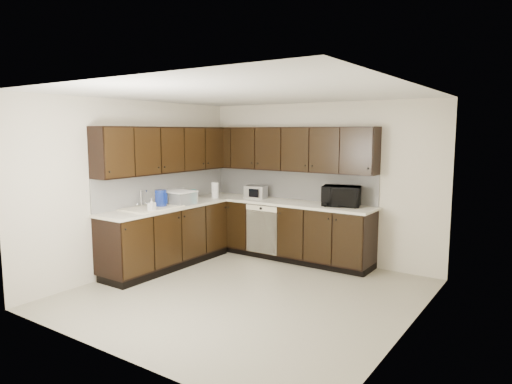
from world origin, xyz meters
TOP-DOWN VIEW (x-y plane):
  - floor at (0.00, 0.00)m, footprint 4.00×4.00m
  - ceiling at (0.00, 0.00)m, footprint 4.00×4.00m
  - wall_back at (0.00, 2.00)m, footprint 4.00×0.02m
  - wall_left at (-2.00, 0.00)m, footprint 0.02×4.00m
  - wall_right at (2.00, 0.00)m, footprint 0.02×4.00m
  - wall_front at (0.00, -2.00)m, footprint 4.00×0.02m
  - lower_cabinets at (-1.01, 1.11)m, footprint 3.00×2.80m
  - countertop at (-1.01, 1.11)m, footprint 3.03×2.83m
  - backsplash at (-1.22, 1.32)m, footprint 3.00×2.80m
  - upper_cabinets at (-1.10, 1.20)m, footprint 3.00×2.80m
  - dishwasher at (-0.70, 1.41)m, footprint 0.58×0.04m
  - sink at (-1.68, -0.01)m, footprint 0.54×0.82m
  - microwave at (0.50, 1.75)m, footprint 0.63×0.51m
  - soap_bottle_a at (-1.48, -0.18)m, footprint 0.10×0.10m
  - soap_bottle_b at (-1.78, 0.78)m, footprint 0.10×0.10m
  - toaster_oven at (-1.01, 1.70)m, footprint 0.38×0.31m
  - storage_bin at (-1.66, 0.51)m, footprint 0.52×0.40m
  - blue_pitcher at (-1.64, 0.15)m, footprint 0.22×0.22m
  - teal_tumbler at (-1.55, 0.75)m, footprint 0.11×0.11m
  - paper_towel_roll at (-1.60, 1.35)m, footprint 0.14×0.14m

SIDE VIEW (x-z plane):
  - floor at x=0.00m, z-range 0.00..0.00m
  - lower_cabinets at x=-1.01m, z-range -0.04..0.86m
  - dishwasher at x=-0.70m, z-range 0.16..0.94m
  - sink at x=-1.68m, z-range 0.67..1.09m
  - countertop at x=-1.01m, z-range 0.90..0.94m
  - soap_bottle_a at x=-1.48m, z-range 0.94..1.13m
  - storage_bin at x=-1.66m, z-range 0.94..1.14m
  - teal_tumbler at x=-1.55m, z-range 0.94..1.15m
  - toaster_oven at x=-1.01m, z-range 0.94..1.15m
  - soap_bottle_b at x=-1.78m, z-range 0.94..1.17m
  - blue_pitcher at x=-1.64m, z-range 0.94..1.20m
  - paper_towel_roll at x=-1.60m, z-range 0.94..1.20m
  - microwave at x=0.50m, z-range 0.94..1.24m
  - backsplash at x=-1.22m, z-range 0.94..1.42m
  - wall_back at x=0.00m, z-range 0.00..2.50m
  - wall_left at x=-2.00m, z-range 0.00..2.50m
  - wall_right at x=2.00m, z-range 0.00..2.50m
  - wall_front at x=0.00m, z-range 0.00..2.50m
  - upper_cabinets at x=-1.10m, z-range 1.42..2.12m
  - ceiling at x=0.00m, z-range 2.50..2.50m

